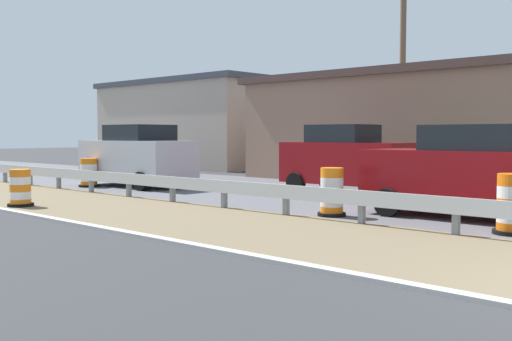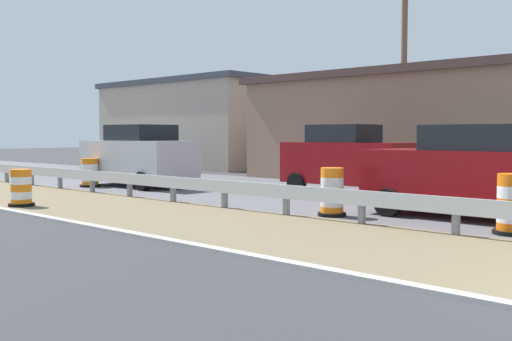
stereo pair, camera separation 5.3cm
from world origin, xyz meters
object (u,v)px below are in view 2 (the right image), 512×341
Objects in this scene: traffic_barrel_mid at (21,190)px; car_lead_near_lane at (138,156)px; traffic_barrel_close at (332,194)px; car_trailing_far_lane at (471,172)px; car_trailing_near_lane at (138,154)px; car_mid_far_lane at (347,159)px; traffic_barrel_far at (90,174)px; utility_pole_near at (404,64)px.

traffic_barrel_mid is 0.21× the size of car_lead_near_lane.
car_trailing_far_lane reaches higher than traffic_barrel_close.
car_trailing_near_lane is at bearing -11.36° from car_trailing_far_lane.
car_mid_far_lane reaches higher than car_trailing_far_lane.
car_trailing_near_lane is at bearing 38.46° from traffic_barrel_mid.
traffic_barrel_far is (0.49, 10.89, -0.04)m from traffic_barrel_close.
car_lead_near_lane reaches higher than car_trailing_near_lane.
car_lead_near_lane is 1.01× the size of car_trailing_near_lane.
car_trailing_far_lane is (1.76, -2.50, 0.54)m from traffic_barrel_close.
car_mid_far_lane is 6.04m from car_trailing_far_lane.
traffic_barrel_far is at bearing 40.88° from traffic_barrel_mid.
traffic_barrel_close is 1.15× the size of traffic_barrel_mid.
car_trailing_far_lane is at bearing -30.38° from car_mid_far_lane.
car_trailing_far_lane is at bearing -59.30° from traffic_barrel_mid.
car_trailing_near_lane is (4.47, 3.23, 0.53)m from traffic_barrel_far.
car_trailing_far_lane is (5.68, -9.57, 0.61)m from traffic_barrel_mid.
traffic_barrel_far is 12.58m from utility_pole_near.
car_trailing_near_lane reaches higher than traffic_barrel_far.
car_trailing_far_lane reaches higher than traffic_barrel_mid.
traffic_barrel_mid is at bearing -139.12° from traffic_barrel_far.
car_trailing_near_lane is (4.96, 14.12, 0.49)m from traffic_barrel_close.
car_trailing_near_lane is at bearing 70.66° from traffic_barrel_close.
car_mid_far_lane reaches higher than traffic_barrel_far.
car_trailing_far_lane is 10.79m from utility_pole_near.
utility_pole_near is (4.92, -10.49, 3.63)m from car_trailing_near_lane.
car_trailing_far_lane is (-2.96, -5.26, -0.05)m from car_mid_far_lane.
car_mid_far_lane is at bearing -170.39° from utility_pole_near.
car_trailing_near_lane is 12.15m from utility_pole_near.
traffic_barrel_close is at bearing 168.71° from car_lead_near_lane.
car_trailing_near_lane is (3.19, 4.38, -0.12)m from car_lead_near_lane.
traffic_barrel_far is at bearing 47.07° from car_lead_near_lane.
car_trailing_far_lane reaches higher than traffic_barrel_far.
car_mid_far_lane is (8.64, -4.31, 0.66)m from traffic_barrel_mid.
traffic_barrel_mid is at bearing 119.03° from traffic_barrel_close.
traffic_barrel_mid is at bearing 30.23° from car_trailing_far_lane.
traffic_barrel_close reaches higher than traffic_barrel_far.
car_trailing_far_lane reaches higher than car_trailing_near_lane.
utility_pole_near is at bearing -13.98° from traffic_barrel_mid.
car_trailing_far_lane is (1.27, -13.39, 0.58)m from traffic_barrel_far.
traffic_barrel_mid is at bearing 166.02° from utility_pole_near.
car_lead_near_lane is at bearing 143.03° from utility_pole_near.
traffic_barrel_close is at bearing -159.82° from utility_pole_near.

